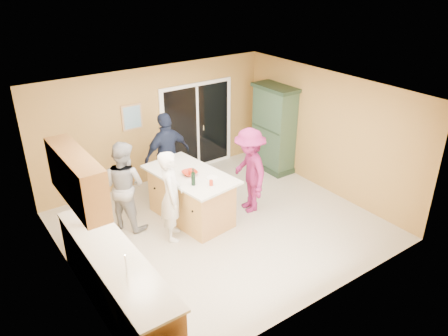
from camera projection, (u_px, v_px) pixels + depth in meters
floor at (221, 226)px, 8.37m from camera, size 5.50×5.50×0.00m
ceiling at (220, 94)px, 7.24m from camera, size 5.50×5.00×0.10m
wall_back at (156, 125)px, 9.64m from camera, size 5.50×0.10×2.60m
wall_front at (325, 228)px, 5.96m from camera, size 5.50×0.10×2.60m
wall_left at (66, 211)px, 6.37m from camera, size 0.10×5.00×2.60m
wall_right at (327, 133)px, 9.23m from camera, size 0.10×5.00×2.60m
left_cabinet_run at (120, 288)px, 6.12m from camera, size 0.65×3.05×1.24m
upper_cabinets at (77, 178)px, 6.07m from camera, size 0.35×1.60×0.75m
sliding_door at (197, 127)px, 10.27m from camera, size 1.90×0.07×2.10m
framed_picture at (132, 117)px, 9.21m from camera, size 0.46×0.04×0.56m
kitchen_island at (191, 197)px, 8.43m from camera, size 1.25×1.98×0.98m
green_hutch at (274, 130)px, 10.24m from camera, size 0.59×1.11×2.05m
woman_white at (171, 196)px, 7.68m from camera, size 0.66×0.74×1.71m
woman_grey at (124, 185)px, 8.01m from camera, size 0.98×1.05×1.72m
woman_navy at (167, 155)px, 9.10m from camera, size 1.12×0.55×1.84m
woman_magenta at (249, 171)px, 8.56m from camera, size 0.90×1.25×1.74m
serving_bowl at (190, 173)px, 8.14m from camera, size 0.30×0.30×0.07m
tulip_vase at (88, 215)px, 6.60m from camera, size 0.23×0.19×0.36m
tumbler_near at (211, 183)px, 7.75m from camera, size 0.08×0.08×0.10m
tumbler_far at (191, 173)px, 8.10m from camera, size 0.09×0.09×0.12m
wine_bottle at (193, 179)px, 7.74m from camera, size 0.08×0.08×0.33m
white_plate at (212, 178)px, 8.03m from camera, size 0.26×0.26×0.01m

